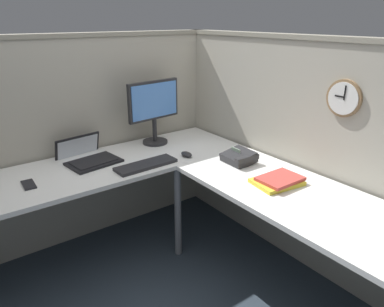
% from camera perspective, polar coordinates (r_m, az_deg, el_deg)
% --- Properties ---
extents(ground_plane, '(6.80, 6.80, 0.00)m').
position_cam_1_polar(ground_plane, '(2.66, -3.10, -18.32)').
color(ground_plane, '#2D3842').
extents(cubicle_wall_back, '(2.57, 0.12, 1.58)m').
position_cam_1_polar(cubicle_wall_back, '(2.86, -19.37, 1.51)').
color(cubicle_wall_back, '#A8A393').
rests_on(cubicle_wall_back, ground).
extents(cubicle_wall_right, '(0.12, 2.37, 1.58)m').
position_cam_1_polar(cubicle_wall_right, '(2.63, 15.91, 0.25)').
color(cubicle_wall_right, '#A8A393').
rests_on(cubicle_wall_right, ground).
extents(desk, '(2.35, 2.15, 0.73)m').
position_cam_1_polar(desk, '(2.22, -5.90, -7.58)').
color(desk, white).
rests_on(desk, ground).
extents(monitor, '(0.46, 0.20, 0.50)m').
position_cam_1_polar(monitor, '(2.83, -6.06, 7.29)').
color(monitor, '#232326').
rests_on(monitor, desk).
extents(laptop, '(0.39, 0.42, 0.22)m').
position_cam_1_polar(laptop, '(2.66, -16.38, -0.45)').
color(laptop, black).
rests_on(laptop, desk).
extents(keyboard, '(0.43, 0.15, 0.02)m').
position_cam_1_polar(keyboard, '(2.46, -7.32, -1.78)').
color(keyboard, '#232326').
rests_on(keyboard, desk).
extents(computer_mouse, '(0.06, 0.10, 0.03)m').
position_cam_1_polar(computer_mouse, '(2.61, -0.88, -0.12)').
color(computer_mouse, '#232326').
rests_on(computer_mouse, desk).
extents(cell_phone, '(0.07, 0.15, 0.01)m').
position_cam_1_polar(cell_phone, '(2.39, -24.52, -4.51)').
color(cell_phone, black).
rests_on(cell_phone, desk).
extents(office_phone, '(0.20, 0.21, 0.11)m').
position_cam_1_polar(office_phone, '(2.52, 7.53, -0.66)').
color(office_phone, '#232326').
rests_on(office_phone, desk).
extents(book_stack, '(0.31, 0.25, 0.04)m').
position_cam_1_polar(book_stack, '(2.25, 13.53, -4.22)').
color(book_stack, yellow).
rests_on(book_stack, desk).
extents(wall_clock, '(0.04, 0.22, 0.22)m').
position_cam_1_polar(wall_clock, '(2.28, 23.03, 8.09)').
color(wall_clock, olive).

